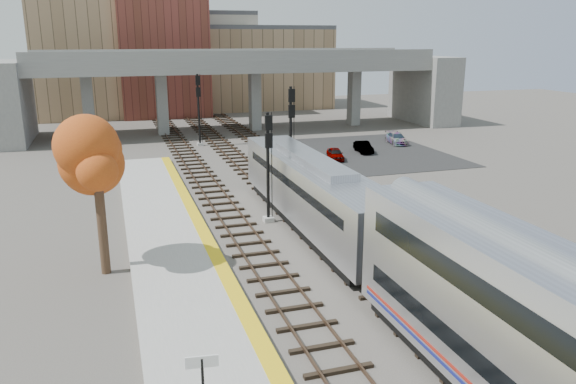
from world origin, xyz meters
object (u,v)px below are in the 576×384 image
object	(u,v)px
signal_mast_near	(268,170)
tree	(96,160)
car_c	(397,138)
locomotive	(312,191)
signal_mast_mid	(291,136)
car_b	(363,147)
signal_mast_far	(199,110)
car_a	(335,154)

from	to	relation	value
signal_mast_near	tree	size ratio (longest dim) A/B	0.90
tree	car_c	size ratio (longest dim) A/B	1.93
locomotive	signal_mast_mid	world-z (taller)	signal_mast_mid
tree	car_b	size ratio (longest dim) A/B	2.29
locomotive	signal_mast_far	distance (m)	28.18
signal_mast_near	tree	xyz separation A→B (m)	(-9.51, -5.00, 2.28)
car_a	car_b	bearing A→B (deg)	41.17
car_b	car_c	bearing A→B (deg)	38.12
locomotive	signal_mast_mid	size ratio (longest dim) A/B	2.57
locomotive	signal_mast_far	xyz separation A→B (m)	(-2.10, 28.07, 1.40)
car_a	car_c	xyz separation A→B (m)	(9.23, 5.47, 0.02)
signal_mast_far	tree	bearing A→B (deg)	-106.99
signal_mast_mid	car_a	world-z (taller)	signal_mast_mid
locomotive	tree	xyz separation A→B (m)	(-11.61, -3.07, 3.25)
signal_mast_mid	tree	xyz separation A→B (m)	(-13.61, -13.26, 1.79)
signal_mast_near	car_c	world-z (taller)	signal_mast_near
signal_mast_near	car_c	xyz separation A→B (m)	(19.91, 20.83, -2.65)
tree	car_b	bearing A→B (deg)	43.15
signal_mast_mid	car_c	xyz separation A→B (m)	(15.81, 12.56, -3.14)
signal_mast_mid	car_b	distance (m)	14.35
signal_mast_near	car_a	size ratio (longest dim) A/B	2.12
tree	locomotive	bearing A→B (deg)	14.81
car_b	signal_mast_mid	bearing A→B (deg)	-131.51
locomotive	signal_mast_near	bearing A→B (deg)	137.47
signal_mast_near	car_b	size ratio (longest dim) A/B	2.05
car_a	car_b	world-z (taller)	same
signal_mast_far	tree	size ratio (longest dim) A/B	0.98
signal_mast_far	car_a	bearing A→B (deg)	-45.27
locomotive	car_a	xyz separation A→B (m)	(8.58, 17.29, -1.70)
signal_mast_far	car_b	bearing A→B (deg)	-30.49
signal_mast_near	car_b	world-z (taller)	signal_mast_near
car_b	car_c	distance (m)	6.27
car_b	car_c	size ratio (longest dim) A/B	0.84
signal_mast_mid	car_a	xyz separation A→B (m)	(6.58, 7.10, -3.17)
locomotive	tree	size ratio (longest dim) A/B	2.55
signal_mast_mid	tree	bearing A→B (deg)	-135.75
locomotive	car_b	xyz separation A→B (m)	(12.46, 19.50, -1.70)
signal_mast_far	car_c	size ratio (longest dim) A/B	1.90
tree	car_a	world-z (taller)	tree
tree	car_b	world-z (taller)	tree
car_b	car_a	bearing A→B (deg)	-143.46
car_c	locomotive	bearing A→B (deg)	-118.89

